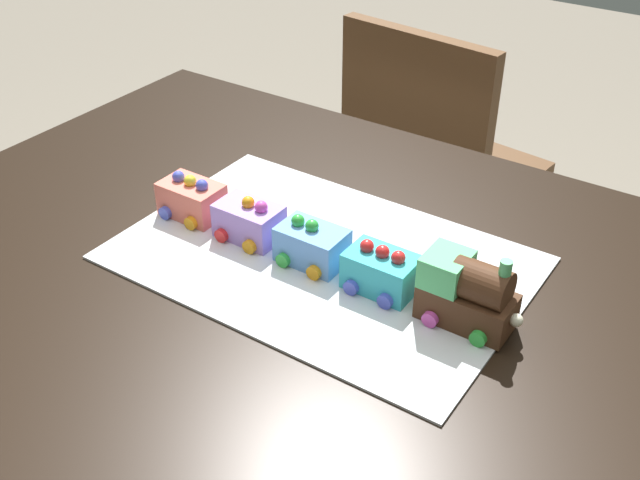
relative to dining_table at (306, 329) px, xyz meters
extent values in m
cube|color=black|center=(0.00, 0.00, 0.09)|extent=(1.40, 1.00, 0.03)
cube|color=black|center=(0.64, -0.44, -0.28)|extent=(0.07, 0.07, 0.71)
cube|color=brown|center=(0.18, -0.90, -0.19)|extent=(0.45, 0.45, 0.04)
cube|color=brown|center=(0.20, -0.72, 0.03)|extent=(0.40, 0.09, 0.40)
cube|color=brown|center=(-0.01, -1.05, -0.42)|extent=(0.04, 0.04, 0.42)
cube|color=brown|center=(0.33, -1.09, -0.42)|extent=(0.04, 0.04, 0.42)
cube|color=brown|center=(0.03, -0.71, -0.42)|extent=(0.04, 0.04, 0.42)
cube|color=brown|center=(0.37, -0.75, -0.42)|extent=(0.04, 0.04, 0.42)
cube|color=silver|center=(0.00, -0.04, 0.11)|extent=(0.60, 0.40, 0.00)
cube|color=#472816|center=(-0.24, -0.03, 0.14)|extent=(0.12, 0.06, 0.05)
cylinder|color=#472816|center=(-0.26, -0.03, 0.18)|extent=(0.07, 0.05, 0.05)
cube|color=#59CC7A|center=(-0.21, -0.03, 0.18)|extent=(0.06, 0.06, 0.04)
cylinder|color=#59CC7A|center=(-0.29, -0.03, 0.21)|extent=(0.02, 0.02, 0.03)
sphere|color=#F4EFCC|center=(-0.31, -0.03, 0.14)|extent=(0.02, 0.02, 0.02)
cylinder|color=green|center=(-0.28, -0.06, 0.12)|extent=(0.02, 0.01, 0.02)
cylinder|color=green|center=(-0.21, -0.06, 0.12)|extent=(0.02, 0.01, 0.02)
cylinder|color=green|center=(-0.28, 0.01, 0.12)|extent=(0.02, 0.01, 0.02)
cylinder|color=#D84CB2|center=(-0.21, 0.01, 0.12)|extent=(0.02, 0.01, 0.02)
cube|color=#38B7C6|center=(-0.11, -0.03, 0.14)|extent=(0.10, 0.06, 0.06)
cylinder|color=#4C59D8|center=(-0.14, -0.06, 0.12)|extent=(0.02, 0.01, 0.02)
cylinder|color=#4C59D8|center=(-0.08, -0.06, 0.12)|extent=(0.02, 0.01, 0.02)
cylinder|color=#4C59D8|center=(-0.14, 0.01, 0.12)|extent=(0.02, 0.01, 0.02)
cylinder|color=#4C59D8|center=(-0.08, 0.01, 0.12)|extent=(0.02, 0.01, 0.02)
sphere|color=red|center=(-0.11, -0.03, 0.17)|extent=(0.02, 0.02, 0.02)
sphere|color=red|center=(-0.14, -0.03, 0.17)|extent=(0.02, 0.02, 0.02)
sphere|color=red|center=(-0.09, -0.03, 0.17)|extent=(0.02, 0.02, 0.02)
cube|color=#669EEA|center=(0.01, -0.03, 0.14)|extent=(0.10, 0.06, 0.06)
cylinder|color=#4C59D8|center=(-0.02, -0.06, 0.12)|extent=(0.02, 0.01, 0.02)
cylinder|color=red|center=(0.03, -0.06, 0.12)|extent=(0.02, 0.01, 0.02)
cylinder|color=orange|center=(-0.02, 0.01, 0.12)|extent=(0.02, 0.01, 0.02)
cylinder|color=green|center=(0.03, 0.01, 0.12)|extent=(0.02, 0.01, 0.02)
sphere|color=green|center=(0.03, -0.03, 0.17)|extent=(0.02, 0.02, 0.02)
sphere|color=green|center=(0.01, -0.03, 0.17)|extent=(0.02, 0.02, 0.02)
cube|color=#AD84E0|center=(0.12, -0.03, 0.14)|extent=(0.10, 0.06, 0.06)
cylinder|color=#D84CB2|center=(0.10, -0.06, 0.12)|extent=(0.02, 0.01, 0.02)
cylinder|color=red|center=(0.15, -0.06, 0.12)|extent=(0.02, 0.01, 0.02)
cylinder|color=orange|center=(0.10, 0.01, 0.12)|extent=(0.02, 0.01, 0.02)
cylinder|color=red|center=(0.15, 0.01, 0.12)|extent=(0.02, 0.01, 0.02)
sphere|color=orange|center=(0.12, -0.03, 0.17)|extent=(0.02, 0.02, 0.02)
sphere|color=#D84CB2|center=(0.10, -0.03, 0.17)|extent=(0.02, 0.02, 0.02)
cube|color=#F27260|center=(0.24, -0.03, 0.14)|extent=(0.10, 0.06, 0.06)
cylinder|color=red|center=(0.21, -0.06, 0.12)|extent=(0.02, 0.01, 0.02)
cylinder|color=green|center=(0.27, -0.06, 0.12)|extent=(0.02, 0.01, 0.02)
cylinder|color=orange|center=(0.21, 0.01, 0.12)|extent=(0.02, 0.01, 0.02)
cylinder|color=#4C59D8|center=(0.27, 0.01, 0.12)|extent=(0.02, 0.01, 0.02)
sphere|color=yellow|center=(0.24, -0.03, 0.17)|extent=(0.02, 0.02, 0.02)
sphere|color=#4C59D8|center=(0.27, -0.03, 0.17)|extent=(0.02, 0.02, 0.02)
sphere|color=#4C59D8|center=(0.22, -0.03, 0.17)|extent=(0.02, 0.02, 0.02)
camera|label=1|loc=(-0.52, 0.74, 0.78)|focal=42.97mm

